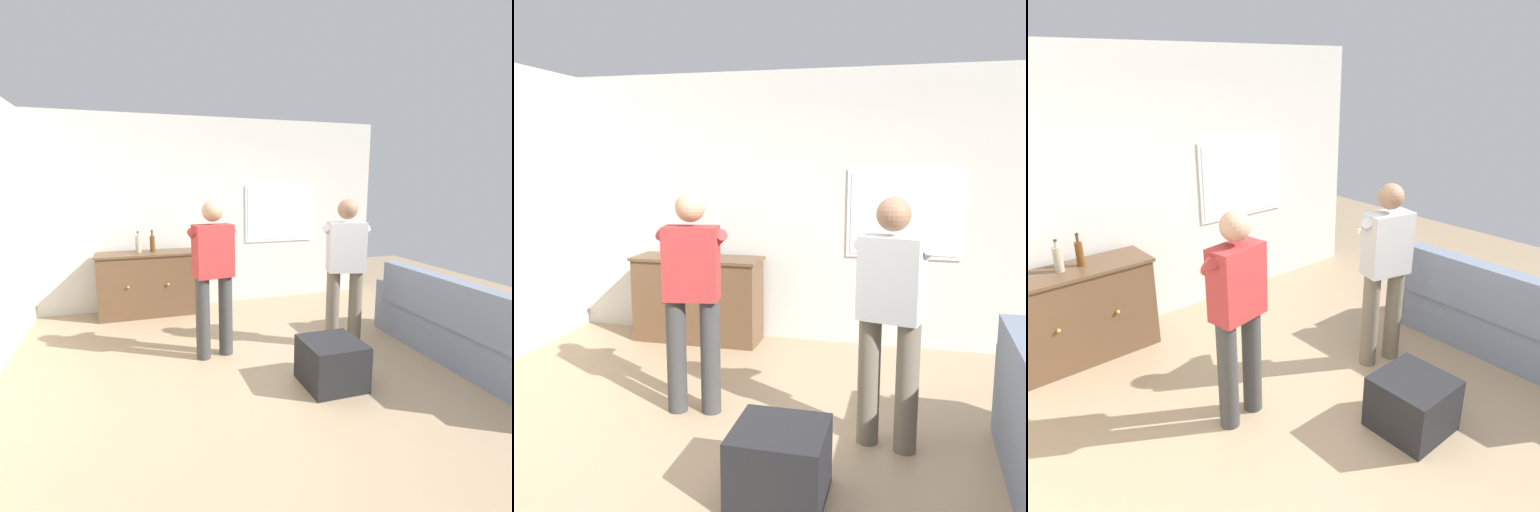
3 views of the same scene
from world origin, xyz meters
The scene contains 8 objects.
ground centered at (0.00, 0.00, 0.00)m, with size 10.40×10.40×0.00m, color #9E8466.
wall_back_with_window centered at (0.03, 2.66, 1.40)m, with size 5.20×0.15×2.80m.
sideboard_cabinet centered at (-1.10, 2.30, 0.45)m, with size 1.36×0.49×0.90m.
bottle_wine_green centered at (-1.20, 2.32, 1.02)m, with size 0.08×0.08×0.29m.
bottle_liquor_amber centered at (-1.01, 2.34, 1.02)m, with size 0.07×0.07×0.31m.
ottoman centered at (0.41, -0.30, 0.21)m, with size 0.52×0.52×0.43m, color black.
person_standing_left centered at (-0.49, 0.66, 0.94)m, with size 0.55×0.50×1.68m.
person_standing_right centered at (0.96, 0.47, 0.94)m, with size 0.54×0.51×1.68m.
Camera 2 is at (1.09, -3.20, 1.92)m, focal length 40.00 mm.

